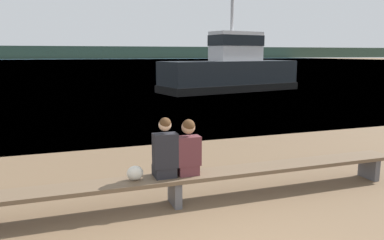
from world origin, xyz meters
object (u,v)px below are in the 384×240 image
Objects in this scene: person_right at (188,150)px; shopping_bag at (135,173)px; bench_main at (175,181)px; moored_sailboat at (234,73)px; tugboat_red at (231,72)px; person_left at (165,151)px.

shopping_bag is (-0.88, 0.02, -0.31)m from person_right.
moored_sailboat is at bearing 62.52° from bench_main.
shopping_bag is 19.71m from tugboat_red.
shopping_bag is 0.03× the size of moored_sailboat.
bench_main is at bearing 179.86° from person_right.
moored_sailboat reaches higher than person_right.
person_left is at bearing 179.96° from person_right.
person_right is (0.39, -0.00, -0.01)m from person_left.
person_left reaches higher than person_right.
bench_main is 29.96m from moored_sailboat.
person_left is 0.10× the size of tugboat_red.
tugboat_red is at bearing 161.35° from moored_sailboat.
bench_main is 0.87× the size of tugboat_red.
person_right is 19.30m from tugboat_red.
moored_sailboat is (14.47, 26.57, -0.02)m from shopping_bag.
tugboat_red reaches higher than shopping_bag.
shopping_bag is at bearing 159.75° from moored_sailboat.
person_left is 19.48m from tugboat_red.
person_right is at bearing -0.04° from person_left.
person_left is at bearing 160.58° from moored_sailboat.
moored_sailboat reaches higher than bench_main.
moored_sailboat reaches higher than person_left.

